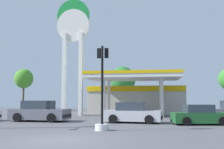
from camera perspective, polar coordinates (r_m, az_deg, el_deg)
ground_plane at (r=12.03m, az=-10.65°, el=-13.52°), size 90.00×90.00×0.00m
gas_station at (r=33.37m, az=5.20°, el=-4.85°), size 11.46×12.18×4.50m
station_pole_sign at (r=30.78m, az=-8.30°, el=7.02°), size 3.74×0.56×13.10m
car_0 at (r=22.42m, az=-15.07°, el=-7.67°), size 4.73×2.36×1.65m
car_1 at (r=19.78m, az=18.23°, el=-8.26°), size 4.07×2.20×1.39m
car_2 at (r=20.37m, az=4.41°, el=-8.25°), size 4.43×2.33×1.52m
traffic_signal_0 at (r=15.30m, az=-2.09°, el=-6.04°), size 0.77×0.77×4.80m
tree_0 at (r=43.82m, az=-18.21°, el=-0.88°), size 2.84×2.84×6.47m
tree_1 at (r=41.10m, az=2.31°, el=-1.16°), size 3.80×3.80×6.78m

